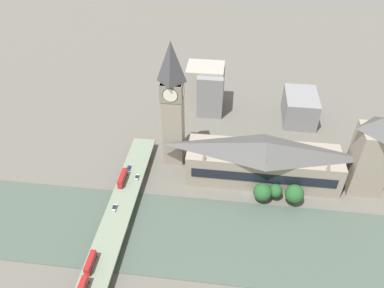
{
  "coord_description": "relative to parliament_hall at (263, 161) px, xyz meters",
  "views": [
    {
      "loc": [
        -142.56,
        11.72,
        147.55
      ],
      "look_at": [
        18.5,
        31.63,
        17.23
      ],
      "focal_mm": 35.0,
      "sensor_mm": 36.0,
      "label": 1
    }
  ],
  "objects": [
    {
      "name": "victoria_tower",
      "position": [
        0.06,
        -53.92,
        10.43
      ],
      "size": [
        17.12,
        17.12,
        49.98
      ],
      "color": "gray",
      "rests_on": "ground_plane"
    },
    {
      "name": "ground_plane",
      "position": [
        -14.33,
        8.0,
        -12.56
      ],
      "size": [
        600.0,
        600.0,
        0.0
      ],
      "primitive_type": "plane",
      "color": "#605E56"
    },
    {
      "name": "double_decker_bus_lead",
      "position": [
        -70.22,
        74.17,
        -4.37
      ],
      "size": [
        10.39,
        2.5,
        4.66
      ],
      "color": "red",
      "rests_on": "road_bridge"
    },
    {
      "name": "tree_embankment_near",
      "position": [
        -15.53,
        -6.72,
        -6.39
      ],
      "size": [
        7.28,
        7.28,
        9.83
      ],
      "color": "brown",
      "rests_on": "ground_plane"
    },
    {
      "name": "parliament_hall",
      "position": [
        0.0,
        0.0,
        0.0
      ],
      "size": [
        23.13,
        82.73,
        25.3
      ],
      "color": "gray",
      "rests_on": "ground_plane"
    },
    {
      "name": "car_northbound_mid",
      "position": [
        -14.45,
        67.49,
        -6.33
      ],
      "size": [
        4.29,
        1.82,
        1.23
      ],
      "color": "silver",
      "rests_on": "road_bridge"
    },
    {
      "name": "road_bridge",
      "position": [
        -44.58,
        71.01,
        -8.05
      ],
      "size": [
        129.01,
        13.3,
        5.61
      ],
      "color": "#5D6A59",
      "rests_on": "ground_plane"
    },
    {
      "name": "tree_embankment_far",
      "position": [
        -17.59,
        -0.0,
        -6.2
      ],
      "size": [
        9.58,
        9.58,
        11.16
      ],
      "color": "brown",
      "rests_on": "ground_plane"
    },
    {
      "name": "city_block_center",
      "position": [
        69.8,
        38.56,
        3.32
      ],
      "size": [
        20.47,
        25.0,
        31.76
      ],
      "color": "#A39E93",
      "rests_on": "ground_plane"
    },
    {
      "name": "double_decker_bus_rear",
      "position": [
        -17.98,
        74.38,
        -4.33
      ],
      "size": [
        11.87,
        2.63,
        4.76
      ],
      "color": "red",
      "rests_on": "road_bridge"
    },
    {
      "name": "clock_tower",
      "position": [
        10.35,
        50.86,
        26.52
      ],
      "size": [
        12.19,
        12.19,
        74.5
      ],
      "color": "gray",
      "rests_on": "ground_plane"
    },
    {
      "name": "river_water",
      "position": [
        -44.58,
        8.0,
        -12.41
      ],
      "size": [
        48.51,
        360.0,
        0.3
      ],
      "primitive_type": "cube",
      "color": "#47564C",
      "rests_on": "ground_plane"
    },
    {
      "name": "car_southbound_mid",
      "position": [
        -37.28,
        73.39,
        -6.25
      ],
      "size": [
        4.62,
        1.93,
        1.4
      ],
      "color": "silver",
      "rests_on": "road_bridge"
    },
    {
      "name": "city_block_east",
      "position": [
        65.0,
        34.27,
        2.31
      ],
      "size": [
        20.41,
        17.32,
        29.75
      ],
      "color": "gray",
      "rests_on": "ground_plane"
    },
    {
      "name": "city_block_west",
      "position": [
        61.64,
        -26.33,
        -3.09
      ],
      "size": [
        29.88,
        21.08,
        18.94
      ],
      "color": "gray",
      "rests_on": "ground_plane"
    },
    {
      "name": "tree_embankment_mid",
      "position": [
        -17.76,
        -16.16,
        -5.28
      ],
      "size": [
        9.78,
        9.78,
        12.18
      ],
      "color": "brown",
      "rests_on": "ground_plane"
    },
    {
      "name": "car_northbound_lead",
      "position": [
        -7.89,
        73.78,
        -6.27
      ],
      "size": [
        3.82,
        1.77,
        1.36
      ],
      "color": "navy",
      "rests_on": "road_bridge"
    }
  ]
}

